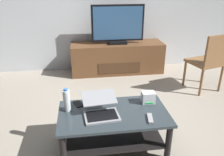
# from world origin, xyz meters

# --- Properties ---
(ground_plane) EXTENTS (7.68, 7.68, 0.00)m
(ground_plane) POSITION_xyz_m (0.00, 0.00, 0.00)
(ground_plane) COLOR #9E9384
(coffee_table) EXTENTS (1.08, 0.61, 0.42)m
(coffee_table) POSITION_xyz_m (-0.09, -0.27, 0.29)
(coffee_table) COLOR #2D383D
(coffee_table) RESTS_ON ground
(media_cabinet) EXTENTS (1.66, 0.50, 0.55)m
(media_cabinet) POSITION_xyz_m (0.28, 1.80, 0.27)
(media_cabinet) COLOR brown
(media_cabinet) RESTS_ON ground
(television) EXTENTS (0.92, 0.20, 0.68)m
(television) POSITION_xyz_m (0.28, 1.78, 0.87)
(television) COLOR black
(television) RESTS_ON media_cabinet
(dining_chair) EXTENTS (0.54, 0.54, 0.91)m
(dining_chair) POSITION_xyz_m (1.51, 0.83, 0.51)
(dining_chair) COLOR brown
(dining_chair) RESTS_ON ground
(laptop) EXTENTS (0.36, 0.41, 0.16)m
(laptop) POSITION_xyz_m (-0.22, -0.28, 0.48)
(laptop) COLOR gray
(laptop) RESTS_ON coffee_table
(router_box) EXTENTS (0.14, 0.10, 0.12)m
(router_box) POSITION_xyz_m (0.30, -0.13, 0.48)
(router_box) COLOR silver
(router_box) RESTS_ON coffee_table
(water_bottle_near) EXTENTS (0.07, 0.07, 0.24)m
(water_bottle_near) POSITION_xyz_m (-0.54, -0.17, 0.53)
(water_bottle_near) COLOR silver
(water_bottle_near) RESTS_ON coffee_table
(cell_phone) EXTENTS (0.11, 0.15, 0.01)m
(cell_phone) POSITION_xyz_m (-0.44, -0.06, 0.42)
(cell_phone) COLOR black
(cell_phone) RESTS_ON coffee_table
(tv_remote) EXTENTS (0.07, 0.17, 0.02)m
(tv_remote) POSITION_xyz_m (0.23, -0.44, 0.43)
(tv_remote) COLOR #99999E
(tv_remote) RESTS_ON coffee_table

